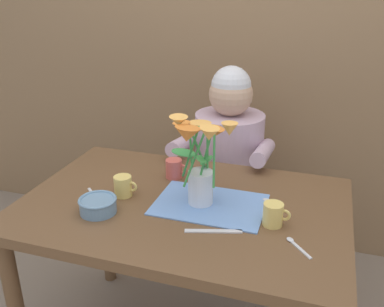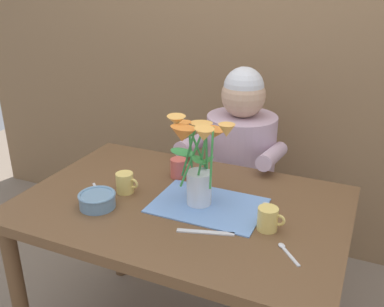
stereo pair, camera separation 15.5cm
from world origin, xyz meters
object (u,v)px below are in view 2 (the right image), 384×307
Objects in this scene: dinner_knife at (205,232)px; coffee_cup at (179,168)px; seated_person at (239,180)px; ceramic_bowl at (97,200)px; tea_cup at (268,219)px; ceramic_mug at (125,183)px; flower_vase at (198,156)px.

coffee_cup reaches higher than dinner_knife.
seated_person is 8.35× the size of ceramic_bowl.
seated_person is 12.20× the size of tea_cup.
ceramic_bowl is 0.42m from dinner_knife.
ceramic_mug reaches higher than ceramic_bowl.
coffee_cup is (-0.17, 0.19, -0.15)m from flower_vase.
dinner_knife is 2.04× the size of tea_cup.
seated_person is 0.72m from ceramic_mug.
dinner_knife is 2.04× the size of coffee_cup.
dinner_knife is 0.44m from coffee_cup.
coffee_cup is at bearing 58.18° from ceramic_mug.
tea_cup is at bearing -11.55° from flower_vase.
ceramic_bowl is at bearing -114.61° from coffee_cup.
seated_person reaches higher than ceramic_mug.
flower_vase is at bearing 168.45° from tea_cup.
ceramic_bowl is at bearing 163.76° from dinner_knife.
ceramic_mug is (-0.57, 0.03, 0.00)m from tea_cup.
flower_vase reaches higher than dinner_knife.
coffee_cup is (-0.26, 0.35, 0.04)m from dinner_knife.
coffee_cup reaches higher than ceramic_bowl.
ceramic_mug is (-0.30, -0.02, -0.15)m from flower_vase.
tea_cup is at bearing 13.44° from dinner_knife.
ceramic_mug is at bearing -109.41° from seated_person.
ceramic_mug is (0.03, 0.14, 0.01)m from ceramic_bowl.
coffee_cup is at bearing 131.74° from flower_vase.
seated_person is 12.20× the size of coffee_cup.
tea_cup is (0.18, 0.10, 0.04)m from dinner_knife.
ceramic_bowl is (-0.33, -0.16, -0.16)m from flower_vase.
coffee_cup is (-0.13, -0.43, 0.22)m from seated_person.
seated_person is at bearing 72.70° from coffee_cup.
ceramic_bowl is 0.14m from ceramic_mug.
flower_vase is 3.74× the size of tea_cup.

